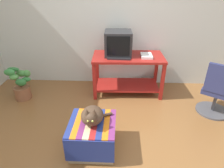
% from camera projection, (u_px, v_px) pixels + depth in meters
% --- Properties ---
extents(ground_plane, '(14.00, 14.00, 0.00)m').
position_uv_depth(ground_plane, '(106.00, 154.00, 2.40)').
color(ground_plane, brown).
extents(back_wall, '(8.00, 0.10, 2.60)m').
position_uv_depth(back_wall, '(114.00, 19.00, 3.60)').
color(back_wall, silver).
rests_on(back_wall, ground_plane).
extents(desk, '(1.29, 0.70, 0.74)m').
position_uv_depth(desk, '(128.00, 68.00, 3.57)').
color(desk, maroon).
rests_on(desk, ground_plane).
extents(tv_monitor, '(0.49, 0.47, 0.42)m').
position_uv_depth(tv_monitor, '(118.00, 43.00, 3.42)').
color(tv_monitor, '#28282B').
rests_on(tv_monitor, desk).
extents(keyboard, '(0.41, 0.17, 0.02)m').
position_uv_depth(keyboard, '(119.00, 58.00, 3.32)').
color(keyboard, black).
rests_on(keyboard, desk).
extents(book, '(0.19, 0.28, 0.04)m').
position_uv_depth(book, '(146.00, 56.00, 3.40)').
color(book, white).
rests_on(book, desk).
extents(ottoman_with_blanket, '(0.57, 0.58, 0.41)m').
position_uv_depth(ottoman_with_blanket, '(93.00, 136.00, 2.40)').
color(ottoman_with_blanket, tan).
rests_on(ottoman_with_blanket, ground_plane).
extents(cat, '(0.37, 0.37, 0.27)m').
position_uv_depth(cat, '(92.00, 116.00, 2.26)').
color(cat, '#473323').
rests_on(cat, ottoman_with_blanket).
extents(potted_plant, '(0.39, 0.33, 0.61)m').
position_uv_depth(potted_plant, '(21.00, 85.00, 3.46)').
color(potted_plant, brown).
rests_on(potted_plant, ground_plane).
extents(office_chair, '(0.58, 0.58, 0.89)m').
position_uv_depth(office_chair, '(217.00, 93.00, 2.99)').
color(office_chair, '#4C4C51').
rests_on(office_chair, ground_plane).
extents(pen, '(0.06, 0.13, 0.01)m').
position_uv_depth(pen, '(147.00, 55.00, 3.49)').
color(pen, '#B7B7BC').
rests_on(pen, desk).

